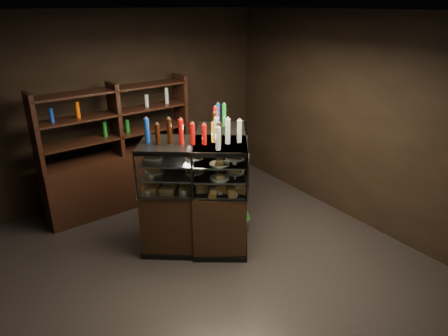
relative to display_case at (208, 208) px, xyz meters
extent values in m
plane|color=black|center=(-0.32, -0.40, -0.50)|extent=(5.00, 5.00, 0.00)
cube|color=black|center=(-0.32, 2.10, 1.00)|extent=(5.00, 0.02, 3.00)
cube|color=black|center=(-0.32, -2.90, 1.00)|extent=(5.00, 0.02, 3.00)
cube|color=black|center=(2.18, -0.40, 1.00)|extent=(0.02, 5.00, 3.00)
cube|color=black|center=(-0.32, -0.40, 2.50)|extent=(5.00, 5.00, 0.02)
cube|color=black|center=(0.22, 0.04, -0.06)|extent=(1.30, 1.48, 0.87)
cube|color=black|center=(0.22, 0.04, -0.46)|extent=(1.34, 1.52, 0.08)
cube|color=black|center=(0.22, 0.04, 0.96)|extent=(1.30, 1.48, 0.06)
cube|color=silver|center=(0.22, 0.04, 0.38)|extent=(1.23, 1.40, 0.02)
cube|color=silver|center=(0.22, 0.04, 0.59)|extent=(1.23, 1.40, 0.02)
cube|color=silver|center=(0.22, 0.04, 0.77)|extent=(1.23, 1.40, 0.02)
cube|color=white|center=(0.50, -0.15, 0.68)|extent=(0.76, 1.11, 0.62)
cylinder|color=silver|center=(0.87, 0.40, 0.68)|extent=(0.03, 0.03, 0.64)
cylinder|color=silver|center=(0.12, -0.70, 0.68)|extent=(0.03, 0.03, 0.64)
cube|color=black|center=(-0.22, -0.04, -0.06)|extent=(1.47, 1.33, 0.87)
cube|color=black|center=(-0.22, -0.04, -0.46)|extent=(1.51, 1.37, 0.08)
cube|color=black|center=(-0.22, -0.04, 0.96)|extent=(1.47, 1.33, 0.06)
cube|color=silver|center=(-0.22, -0.04, 0.38)|extent=(1.40, 1.25, 0.02)
cube|color=silver|center=(-0.22, -0.04, 0.59)|extent=(1.40, 1.25, 0.02)
cube|color=silver|center=(-0.22, -0.04, 0.77)|extent=(1.40, 1.25, 0.02)
cube|color=white|center=(-0.42, -0.31, 0.68)|extent=(1.08, 0.80, 0.62)
cylinder|color=silver|center=(0.12, -0.70, 0.68)|extent=(0.03, 0.03, 0.64)
cylinder|color=silver|center=(-0.95, 0.09, 0.68)|extent=(0.03, 0.03, 0.64)
cube|color=#C99248|center=(-0.07, -0.44, 0.42)|extent=(0.18, 0.20, 0.06)
cube|color=#C99248|center=(0.06, -0.26, 0.42)|extent=(0.18, 0.20, 0.06)
cube|color=#C99248|center=(0.18, -0.07, 0.42)|extent=(0.18, 0.20, 0.06)
cube|color=#C99248|center=(0.31, 0.11, 0.42)|extent=(0.18, 0.20, 0.06)
cube|color=#C99248|center=(0.44, 0.30, 0.42)|extent=(0.18, 0.20, 0.06)
cube|color=#C99248|center=(0.56, 0.48, 0.42)|extent=(0.18, 0.20, 0.06)
cylinder|color=white|center=(-0.07, -0.38, 0.61)|extent=(0.24, 0.24, 0.02)
cube|color=#C99248|center=(-0.07, -0.38, 0.64)|extent=(0.16, 0.19, 0.05)
cylinder|color=white|center=(0.22, 0.04, 0.61)|extent=(0.24, 0.24, 0.02)
cube|color=#C99248|center=(0.22, 0.04, 0.64)|extent=(0.16, 0.19, 0.05)
cylinder|color=white|center=(0.50, 0.46, 0.61)|extent=(0.24, 0.24, 0.02)
cube|color=#C99248|center=(0.50, 0.46, 0.64)|extent=(0.16, 0.19, 0.05)
cylinder|color=white|center=(-0.07, -0.38, 0.79)|extent=(0.24, 0.24, 0.02)
cube|color=#C99248|center=(-0.07, -0.38, 0.82)|extent=(0.16, 0.19, 0.05)
cylinder|color=white|center=(0.22, 0.04, 0.79)|extent=(0.24, 0.24, 0.02)
cube|color=#C99248|center=(0.22, 0.04, 0.82)|extent=(0.16, 0.19, 0.05)
cylinder|color=white|center=(0.50, 0.46, 0.79)|extent=(0.24, 0.24, 0.02)
cube|color=#C99248|center=(0.50, 0.46, 0.82)|extent=(0.16, 0.19, 0.05)
cube|color=#C99248|center=(-0.69, 0.27, 0.42)|extent=(0.20, 0.18, 0.06)
cube|color=#C99248|center=(-0.51, 0.14, 0.42)|extent=(0.20, 0.18, 0.06)
cube|color=#C99248|center=(-0.33, 0.00, 0.42)|extent=(0.20, 0.18, 0.06)
cube|color=#C99248|center=(-0.15, -0.13, 0.42)|extent=(0.20, 0.18, 0.06)
cube|color=#C99248|center=(0.03, -0.26, 0.42)|extent=(0.20, 0.18, 0.06)
cube|color=#C99248|center=(0.21, -0.39, 0.42)|extent=(0.20, 0.18, 0.06)
cylinder|color=white|center=(-0.63, 0.26, 0.61)|extent=(0.24, 0.24, 0.02)
cube|color=#C99248|center=(-0.63, 0.26, 0.64)|extent=(0.19, 0.17, 0.05)
cylinder|color=white|center=(-0.22, -0.04, 0.61)|extent=(0.24, 0.24, 0.02)
cube|color=#C99248|center=(-0.22, -0.04, 0.64)|extent=(0.19, 0.17, 0.05)
cylinder|color=white|center=(0.19, -0.34, 0.61)|extent=(0.24, 0.24, 0.02)
cube|color=#C99248|center=(0.19, -0.34, 0.64)|extent=(0.19, 0.17, 0.05)
cylinder|color=white|center=(-0.63, 0.26, 0.79)|extent=(0.24, 0.24, 0.02)
cube|color=#C99248|center=(-0.63, 0.26, 0.82)|extent=(0.19, 0.17, 0.05)
cylinder|color=white|center=(-0.22, -0.04, 0.79)|extent=(0.24, 0.24, 0.02)
cube|color=#C99248|center=(-0.22, -0.04, 0.82)|extent=(0.19, 0.17, 0.05)
cylinder|color=white|center=(0.19, -0.34, 0.79)|extent=(0.24, 0.24, 0.02)
cube|color=#C99248|center=(0.19, -0.34, 0.82)|extent=(0.19, 0.17, 0.05)
cylinder|color=silver|center=(-0.10, -0.42, 1.13)|extent=(0.06, 0.06, 0.28)
cylinder|color=silver|center=(-0.10, -0.42, 1.28)|extent=(0.03, 0.03, 0.02)
cylinder|color=#D8590A|center=(-0.02, -0.31, 1.13)|extent=(0.06, 0.06, 0.28)
cylinder|color=silver|center=(-0.02, -0.31, 1.28)|extent=(0.03, 0.03, 0.02)
cylinder|color=black|center=(0.06, -0.19, 1.13)|extent=(0.06, 0.06, 0.28)
cylinder|color=silver|center=(0.06, -0.19, 1.28)|extent=(0.03, 0.03, 0.02)
cylinder|color=#B20C0A|center=(0.14, -0.08, 1.13)|extent=(0.06, 0.06, 0.28)
cylinder|color=silver|center=(0.14, -0.08, 1.28)|extent=(0.03, 0.03, 0.02)
cylinder|color=#147223|center=(0.22, 0.04, 1.13)|extent=(0.06, 0.06, 0.28)
cylinder|color=silver|center=(0.22, 0.04, 1.28)|extent=(0.03, 0.03, 0.02)
cylinder|color=#0F38B2|center=(0.30, 0.16, 1.13)|extent=(0.06, 0.06, 0.28)
cylinder|color=silver|center=(0.30, 0.16, 1.28)|extent=(0.03, 0.03, 0.02)
cylinder|color=yellow|center=(0.38, 0.27, 1.13)|extent=(0.06, 0.06, 0.28)
cylinder|color=silver|center=(0.38, 0.27, 1.28)|extent=(0.03, 0.03, 0.02)
cylinder|color=silver|center=(0.45, 0.39, 1.13)|extent=(0.06, 0.06, 0.28)
cylinder|color=silver|center=(0.45, 0.39, 1.28)|extent=(0.03, 0.03, 0.02)
cylinder|color=#D8590A|center=(0.53, 0.50, 1.13)|extent=(0.06, 0.06, 0.28)
cylinder|color=silver|center=(0.53, 0.50, 1.28)|extent=(0.03, 0.03, 0.02)
cylinder|color=silver|center=(-0.67, 0.30, 1.13)|extent=(0.06, 0.06, 0.28)
cylinder|color=silver|center=(-0.67, 0.30, 1.28)|extent=(0.03, 0.03, 0.02)
cylinder|color=#D8590A|center=(-0.56, 0.21, 1.13)|extent=(0.06, 0.06, 0.28)
cylinder|color=silver|center=(-0.56, 0.21, 1.28)|extent=(0.03, 0.03, 0.02)
cylinder|color=black|center=(-0.45, 0.13, 1.13)|extent=(0.06, 0.06, 0.28)
cylinder|color=silver|center=(-0.45, 0.13, 1.28)|extent=(0.03, 0.03, 0.02)
cylinder|color=#B20C0A|center=(-0.33, 0.05, 1.13)|extent=(0.06, 0.06, 0.28)
cylinder|color=silver|center=(-0.33, 0.05, 1.28)|extent=(0.03, 0.03, 0.02)
cylinder|color=#147223|center=(-0.22, -0.04, 1.13)|extent=(0.06, 0.06, 0.28)
cylinder|color=silver|center=(-0.22, -0.04, 1.28)|extent=(0.03, 0.03, 0.02)
cylinder|color=#0F38B2|center=(-0.11, -0.12, 1.13)|extent=(0.06, 0.06, 0.28)
cylinder|color=silver|center=(-0.11, -0.12, 1.28)|extent=(0.03, 0.03, 0.02)
cylinder|color=yellow|center=(0.01, -0.20, 1.13)|extent=(0.06, 0.06, 0.28)
cylinder|color=silver|center=(0.01, -0.20, 1.28)|extent=(0.03, 0.03, 0.02)
cylinder|color=silver|center=(0.12, -0.28, 1.13)|extent=(0.06, 0.06, 0.28)
cylinder|color=silver|center=(0.12, -0.28, 1.28)|extent=(0.03, 0.03, 0.02)
cylinder|color=#D8590A|center=(0.23, -0.37, 1.13)|extent=(0.06, 0.06, 0.28)
cylinder|color=silver|center=(0.23, -0.37, 1.28)|extent=(0.03, 0.03, 0.02)
cylinder|color=black|center=(0.49, 0.01, -0.40)|extent=(0.26, 0.26, 0.19)
cone|color=#175225|center=(0.49, 0.01, -0.04)|extent=(0.38, 0.38, 0.53)
cone|color=#175225|center=(0.49, 0.01, 0.13)|extent=(0.30, 0.30, 0.37)
cube|color=black|center=(-0.60, 1.65, -0.05)|extent=(2.38, 0.58, 0.90)
cube|color=black|center=(-1.75, 1.57, 0.95)|extent=(0.09, 0.38, 1.10)
cube|color=black|center=(-0.60, 1.65, 0.95)|extent=(0.09, 0.38, 1.10)
cube|color=black|center=(0.54, 1.73, 0.95)|extent=(0.09, 0.38, 1.10)
cube|color=black|center=(-0.60, 1.65, 0.70)|extent=(2.33, 0.53, 0.03)
cube|color=black|center=(-0.60, 1.65, 1.05)|extent=(2.33, 0.53, 0.03)
cube|color=black|center=(-0.60, 1.65, 1.40)|extent=(2.33, 0.53, 0.03)
cylinder|color=silver|center=(-1.50, 1.59, 0.83)|extent=(0.06, 0.06, 0.22)
cylinder|color=#D8590A|center=(-1.14, 1.61, 0.83)|extent=(0.06, 0.06, 0.22)
cylinder|color=black|center=(-0.78, 1.64, 0.83)|extent=(0.06, 0.06, 0.22)
cylinder|color=#B20C0A|center=(-0.42, 1.66, 0.83)|extent=(0.06, 0.06, 0.22)
cylinder|color=#147223|center=(-0.07, 1.69, 0.83)|extent=(0.06, 0.06, 0.22)
cylinder|color=#0F38B2|center=(0.29, 1.71, 0.83)|extent=(0.06, 0.06, 0.22)
camera|label=1|loc=(-2.49, -4.08, 2.58)|focal=32.00mm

